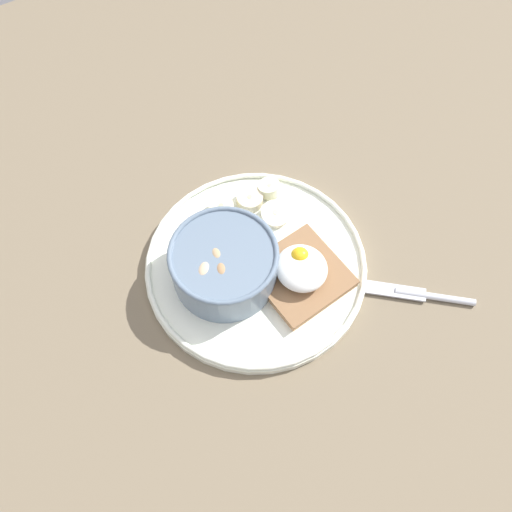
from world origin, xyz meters
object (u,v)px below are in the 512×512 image
poached_egg (301,267)px  knife (420,295)px  oatmeal_bowl (224,264)px  toast_slice (300,276)px  banana_slice_front (275,214)px  banana_slice_right (269,188)px  banana_slice_left (250,200)px  banana_slice_back (224,207)px

poached_egg → knife: 14.23cm
oatmeal_bowl → knife: size_ratio=1.16×
oatmeal_bowl → toast_slice: 8.85cm
oatmeal_bowl → banana_slice_front: oatmeal_bowl is taller
knife → toast_slice: bearing=52.6°
oatmeal_bowl → poached_egg: oatmeal_bowl is taller
poached_egg → banana_slice_right: 12.50cm
knife → banana_slice_left: bearing=28.0°
banana_slice_front → knife: banana_slice_front is taller
poached_egg → banana_slice_front: bearing=-11.5°
knife → banana_slice_back: bearing=34.1°
oatmeal_bowl → toast_slice: size_ratio=1.16×
banana_slice_front → banana_slice_right: 3.76cm
banana_slice_right → banana_slice_front: bearing=160.0°
banana_slice_left → banana_slice_right: size_ratio=1.31×
banana_slice_right → oatmeal_bowl: bearing=126.0°
banana_slice_front → banana_slice_back: bearing=51.3°
banana_slice_left → banana_slice_back: size_ratio=1.20×
banana_slice_left → knife: 23.07cm
toast_slice → poached_egg: 1.89cm
poached_egg → banana_slice_right: bearing=-14.1°
banana_slice_front → knife: 19.35cm
oatmeal_bowl → poached_egg: 8.57cm
oatmeal_bowl → banana_slice_front: bearing=-66.4°
toast_slice → banana_slice_front: banana_slice_front is taller
oatmeal_bowl → banana_slice_front: size_ratio=3.30×
banana_slice_front → knife: bearing=-151.4°
toast_slice → knife: size_ratio=1.00×
poached_egg → banana_slice_right: (11.99, -3.01, -1.81)cm
banana_slice_back → banana_slice_right: 6.19cm
oatmeal_bowl → banana_slice_left: bearing=-45.4°
toast_slice → banana_slice_left: bearing=-0.8°
oatmeal_bowl → poached_egg: bearing=-122.0°
poached_egg → banana_slice_back: 12.92cm
toast_slice → oatmeal_bowl: bearing=57.3°
poached_egg → banana_slice_left: bearing=-0.7°
banana_slice_back → knife: 25.24cm
toast_slice → poached_egg: bearing=-20.1°
toast_slice → banana_slice_right: bearing=-14.1°
toast_slice → banana_slice_right: size_ratio=3.12×
banana_slice_right → poached_egg: bearing=165.9°
banana_slice_left → banana_slice_right: (0.16, -2.87, 0.14)cm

